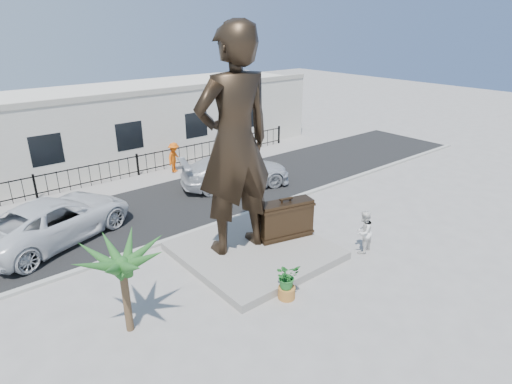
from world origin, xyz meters
TOP-DOWN VIEW (x-y plane):
  - ground at (0.00, 0.00)m, footprint 100.00×100.00m
  - street at (0.00, 8.00)m, footprint 40.00×7.00m
  - curb at (0.00, 4.50)m, footprint 40.00×0.25m
  - far_sidewalk at (0.00, 12.00)m, footprint 40.00×2.50m
  - plinth at (-0.50, 1.50)m, footprint 5.20×5.20m
  - fence at (0.00, 12.80)m, footprint 22.00×0.10m
  - building at (0.00, 17.00)m, footprint 28.00×7.00m
  - statue at (-0.98, 2.00)m, footprint 3.15×2.23m
  - suitcase at (1.00, 1.38)m, footprint 2.29×1.20m
  - tourist at (2.86, -1.01)m, footprint 0.94×0.80m
  - car_white at (-5.96, 7.56)m, footprint 6.97×4.98m
  - car_silver at (3.35, 7.81)m, footprint 6.34×4.23m
  - worker at (1.93, 11.95)m, footprint 1.33×1.16m
  - palm_tree at (-6.03, 0.42)m, footprint 1.80×1.80m
  - planter at (-1.46, -1.34)m, footprint 0.56×0.56m
  - shrub at (-1.46, -1.34)m, footprint 0.87×0.79m

SIDE VIEW (x-z plane):
  - ground at x=0.00m, z-range 0.00..0.00m
  - palm_tree at x=-6.03m, z-range -1.60..1.60m
  - street at x=0.00m, z-range 0.00..0.01m
  - far_sidewalk at x=0.00m, z-range 0.00..0.02m
  - curb at x=0.00m, z-range 0.00..0.12m
  - plinth at x=-0.50m, z-range 0.00..0.30m
  - planter at x=-1.46m, z-range 0.00..0.40m
  - fence at x=0.00m, z-range 0.00..1.20m
  - shrub at x=-1.46m, z-range 0.40..1.25m
  - tourist at x=2.86m, z-range 0.00..1.72m
  - car_silver at x=3.35m, z-range 0.01..1.72m
  - car_white at x=-5.96m, z-range 0.01..1.77m
  - worker at x=1.93m, z-range 0.02..1.80m
  - suitcase at x=1.00m, z-range 0.30..1.84m
  - building at x=0.00m, z-range 0.00..4.40m
  - statue at x=-0.98m, z-range 0.30..8.46m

